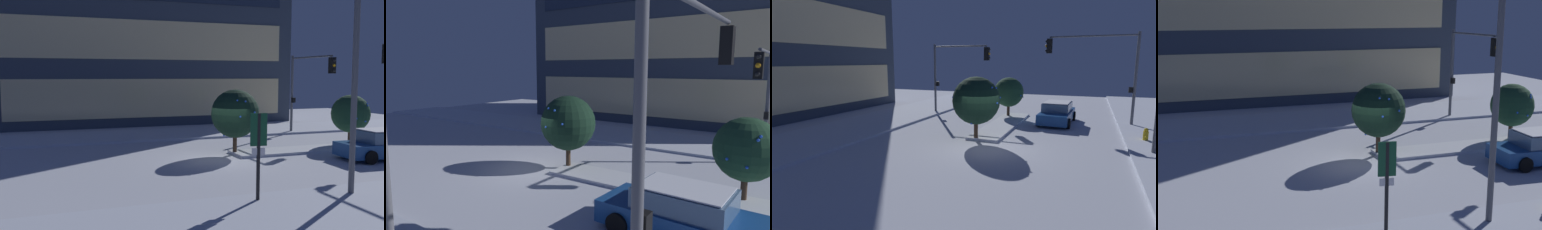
{
  "view_description": "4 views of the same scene",
  "coord_description": "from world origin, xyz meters",
  "views": [
    {
      "loc": [
        -8.23,
        -19.02,
        4.15
      ],
      "look_at": [
        -1.26,
        0.93,
        2.17
      ],
      "focal_mm": 39.28,
      "sensor_mm": 36.0,
      "label": 1
    },
    {
      "loc": [
        10.25,
        -11.48,
        4.68
      ],
      "look_at": [
        1.52,
        1.21,
        2.54
      ],
      "focal_mm": 31.44,
      "sensor_mm": 36.0,
      "label": 2
    },
    {
      "loc": [
        -14.13,
        -4.64,
        4.22
      ],
      "look_at": [
        -0.29,
        1.05,
        1.61
      ],
      "focal_mm": 28.81,
      "sensor_mm": 36.0,
      "label": 3
    },
    {
      "loc": [
        -7.31,
        -20.06,
        6.73
      ],
      "look_at": [
        -0.3,
        0.85,
        2.05
      ],
      "focal_mm": 46.15,
      "sensor_mm": 36.0,
      "label": 4
    }
  ],
  "objects": [
    {
      "name": "street_lamp_arched",
      "position": [
        1.59,
        -6.75,
        5.39
      ],
      "size": [
        0.56,
        2.93,
        8.36
      ],
      "rotation": [
        0.0,
        0.0,
        1.58
      ],
      "color": "#565960",
      "rests_on": "ground"
    },
    {
      "name": "decorated_tree_median",
      "position": [
        1.14,
        0.94,
        2.16
      ],
      "size": [
        2.55,
        2.61,
        3.44
      ],
      "color": "#473323",
      "rests_on": "ground"
    },
    {
      "name": "decorated_tree_left_of_median",
      "position": [
        8.64,
        1.06,
        1.92
      ],
      "size": [
        2.22,
        2.22,
        3.04
      ],
      "color": "#473323",
      "rests_on": "ground"
    },
    {
      "name": "curb_strip_far",
      "position": [
        0.0,
        9.08,
        0.07
      ],
      "size": [
        52.0,
        5.2,
        0.14
      ],
      "primitive_type": "cube",
      "color": "silver",
      "rests_on": "ground"
    },
    {
      "name": "median_strip",
      "position": [
        5.48,
        0.59,
        0.07
      ],
      "size": [
        9.0,
        1.8,
        0.14
      ],
      "primitive_type": "cube",
      "color": "silver",
      "rests_on": "ground"
    },
    {
      "name": "traffic_light_corner_far_right",
      "position": [
        8.63,
        5.37,
        3.88
      ],
      "size": [
        0.32,
        4.83,
        5.59
      ],
      "rotation": [
        0.0,
        0.0,
        -1.57
      ],
      "color": "#565960",
      "rests_on": "ground"
    },
    {
      "name": "parking_info_sign",
      "position": [
        -1.83,
        -7.17,
        1.9
      ],
      "size": [
        0.55,
        0.13,
        2.96
      ],
      "rotation": [
        0.0,
        0.0,
        1.44
      ],
      "color": "black",
      "rests_on": "ground"
    },
    {
      "name": "ground",
      "position": [
        0.0,
        0.0,
        0.0
      ],
      "size": [
        52.0,
        52.0,
        0.0
      ],
      "primitive_type": "plane",
      "color": "silver"
    }
  ]
}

